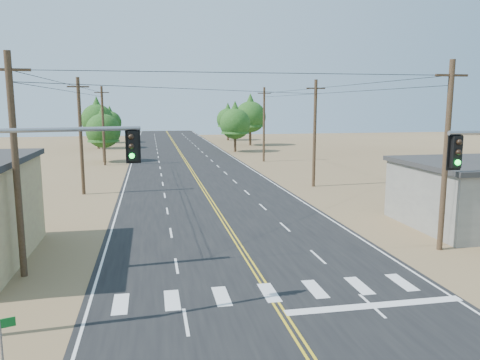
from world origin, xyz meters
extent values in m
cube|color=black|center=(0.00, 30.00, 0.01)|extent=(15.00, 200.00, 0.02)
cylinder|color=#4C3826|center=(-10.50, 12.00, 5.00)|extent=(0.30, 0.30, 10.00)
cube|color=#4C3826|center=(-10.50, 12.00, 9.20)|extent=(1.80, 0.12, 0.12)
cylinder|color=#4C3826|center=(-10.50, 32.00, 5.00)|extent=(0.30, 0.30, 10.00)
cube|color=#4C3826|center=(-10.50, 32.00, 9.20)|extent=(1.80, 0.12, 0.12)
cylinder|color=#4C3826|center=(-10.50, 52.00, 5.00)|extent=(0.30, 0.30, 10.00)
cube|color=#4C3826|center=(-10.50, 52.00, 9.20)|extent=(1.80, 0.12, 0.12)
cylinder|color=#4C3826|center=(10.50, 12.00, 5.00)|extent=(0.30, 0.30, 10.00)
cube|color=#4C3826|center=(10.50, 12.00, 9.20)|extent=(1.80, 0.12, 0.12)
cylinder|color=#4C3826|center=(10.50, 32.00, 5.00)|extent=(0.30, 0.30, 10.00)
cube|color=#4C3826|center=(10.50, 32.00, 9.20)|extent=(1.80, 0.12, 0.12)
cylinder|color=#4C3826|center=(10.50, 52.00, 5.00)|extent=(0.30, 0.30, 10.00)
cube|color=#4C3826|center=(10.50, 52.00, 9.20)|extent=(1.80, 0.12, 0.12)
cylinder|color=gray|center=(-8.00, 6.77, 6.90)|extent=(6.03, 1.39, 0.16)
cube|color=black|center=(-5.29, 7.33, 6.27)|extent=(0.39, 0.35, 1.07)
sphere|color=black|center=(-5.32, 7.16, 6.61)|extent=(0.19, 0.19, 0.19)
sphere|color=black|center=(-5.32, 7.16, 6.27)|extent=(0.19, 0.19, 0.19)
sphere|color=#0CE533|center=(-5.32, 7.16, 5.93)|extent=(0.19, 0.19, 0.19)
cube|color=black|center=(5.28, 4.00, 6.19)|extent=(0.34, 0.29, 1.05)
sphere|color=black|center=(5.28, 3.83, 6.52)|extent=(0.19, 0.19, 0.19)
sphere|color=black|center=(5.28, 3.83, 6.19)|extent=(0.19, 0.19, 0.19)
sphere|color=#0CE533|center=(5.28, 3.83, 5.85)|extent=(0.19, 0.19, 0.19)
cube|color=#0D5D20|center=(-8.49, 2.00, 2.34)|extent=(0.71, 0.24, 0.24)
cylinder|color=#3F2D1E|center=(-10.86, 55.54, 1.38)|extent=(0.42, 0.42, 2.76)
cone|color=#1A4413|center=(-10.86, 55.54, 5.21)|extent=(4.29, 4.29, 4.91)
sphere|color=#1A4413|center=(-10.86, 55.54, 4.22)|extent=(4.60, 4.60, 4.60)
cylinder|color=#3F2D1E|center=(-13.71, 75.76, 1.65)|extent=(0.44, 0.44, 3.30)
cone|color=#1A4413|center=(-13.71, 75.76, 6.23)|extent=(5.13, 5.13, 5.86)
sphere|color=#1A4413|center=(-13.71, 75.76, 5.04)|extent=(5.50, 5.50, 5.50)
cylinder|color=#3F2D1E|center=(-12.57, 88.33, 1.35)|extent=(0.50, 0.50, 2.70)
cone|color=#1A4413|center=(-12.57, 88.33, 5.10)|extent=(4.20, 4.20, 4.80)
sphere|color=#1A4413|center=(-12.57, 88.33, 4.13)|extent=(4.50, 4.50, 4.50)
cylinder|color=#3F2D1E|center=(9.00, 65.68, 1.50)|extent=(0.42, 0.42, 3.00)
cone|color=#1A4413|center=(9.00, 65.68, 5.67)|extent=(4.67, 4.67, 5.34)
sphere|color=#1A4413|center=(9.00, 65.68, 4.59)|extent=(5.00, 5.00, 5.00)
cylinder|color=#3F2D1E|center=(14.00, 77.18, 1.76)|extent=(0.47, 0.47, 3.52)
cone|color=#1A4413|center=(14.00, 77.18, 6.65)|extent=(5.48, 5.48, 6.26)
sphere|color=#1A4413|center=(14.00, 77.18, 5.38)|extent=(5.87, 5.87, 5.87)
cylinder|color=#3F2D1E|center=(11.93, 90.58, 1.46)|extent=(0.46, 0.46, 2.92)
cone|color=#1A4413|center=(11.93, 90.58, 5.52)|extent=(4.55, 4.55, 5.20)
sphere|color=#1A4413|center=(11.93, 90.58, 4.47)|extent=(4.87, 4.87, 4.87)
camera|label=1|loc=(-4.65, -9.84, 7.75)|focal=35.00mm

